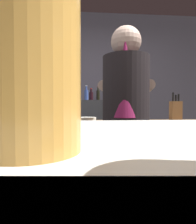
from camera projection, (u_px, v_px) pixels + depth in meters
The scene contains 12 objects.
wall_back at pixel (90, 91), 3.45m from camera, with size 5.20×0.10×2.70m, color #4D4955.
prep_counter at pixel (133, 169), 1.91m from camera, with size 2.10×0.60×0.93m, color brown.
back_shelf at pixel (104, 136), 3.22m from camera, with size 0.80×0.36×1.18m, color #36373B.
bartender at pixel (126, 122), 1.43m from camera, with size 0.49×0.55×1.66m.
knife_block at pixel (176, 111), 1.93m from camera, with size 0.10×0.08×0.29m.
mixing_bowl at pixel (87, 120), 1.84m from camera, with size 0.17×0.17×0.05m, color beige.
chefs_knife at pixel (145, 122), 1.85m from camera, with size 0.24×0.03×0.01m, color silver.
pint_glass_near at pixel (31, 54), 0.15m from camera, with size 0.08×0.08×0.15m.
bottle_soy at pixel (91, 96), 3.23m from camera, with size 0.07×0.07×0.20m.
bottle_vinegar at pixel (86, 94), 3.14m from camera, with size 0.07×0.07×0.24m.
bottle_hot_sauce at pixel (121, 94), 3.29m from camera, with size 0.07×0.07×0.27m.
bottle_olive_oil at pixel (98, 95), 3.27m from camera, with size 0.06×0.06×0.24m.
Camera 1 is at (-0.15, -1.26, 1.08)m, focal length 31.30 mm.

